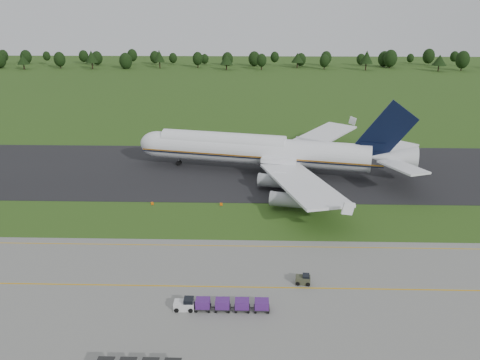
{
  "coord_description": "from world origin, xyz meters",
  "views": [
    {
      "loc": [
        4.93,
        -78.45,
        37.3
      ],
      "look_at": [
        2.77,
        2.0,
        7.22
      ],
      "focal_mm": 35.0,
      "sensor_mm": 36.0,
      "label": 1
    }
  ],
  "objects_px": {
    "aircraft": "(264,151)",
    "baggage_train": "(220,304)",
    "utility_cart": "(303,280)",
    "edge_markers": "(187,204)"
  },
  "relations": [
    {
      "from": "aircraft",
      "to": "baggage_train",
      "type": "distance_m",
      "value": 55.0
    },
    {
      "from": "baggage_train",
      "to": "utility_cart",
      "type": "xyz_separation_m",
      "value": [
        11.38,
        6.46,
        -0.25
      ]
    },
    {
      "from": "baggage_train",
      "to": "edge_markers",
      "type": "bearing_deg",
      "value": 104.77
    },
    {
      "from": "aircraft",
      "to": "utility_cart",
      "type": "height_order",
      "value": "aircraft"
    },
    {
      "from": "aircraft",
      "to": "baggage_train",
      "type": "height_order",
      "value": "aircraft"
    },
    {
      "from": "baggage_train",
      "to": "edge_markers",
      "type": "relative_size",
      "value": 0.87
    },
    {
      "from": "utility_cart",
      "to": "edge_markers",
      "type": "height_order",
      "value": "utility_cart"
    },
    {
      "from": "aircraft",
      "to": "edge_markers",
      "type": "distance_m",
      "value": 26.3
    },
    {
      "from": "edge_markers",
      "to": "aircraft",
      "type": "bearing_deg",
      "value": 52.32
    },
    {
      "from": "baggage_train",
      "to": "edge_markers",
      "type": "distance_m",
      "value": 35.13
    }
  ]
}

